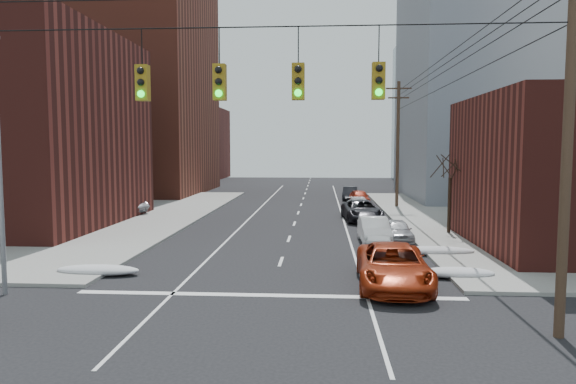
# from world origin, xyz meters

# --- Properties ---
(ground) EXTENTS (160.00, 160.00, 0.00)m
(ground) POSITION_xyz_m (0.00, 0.00, 0.00)
(ground) COLOR black
(ground) RESTS_ON ground
(building_brick_tall) EXTENTS (24.00, 20.00, 30.00)m
(building_brick_tall) POSITION_xyz_m (-24.00, 48.00, 15.00)
(building_brick_tall) COLOR brown
(building_brick_tall) RESTS_ON ground
(building_brick_far) EXTENTS (22.00, 18.00, 12.00)m
(building_brick_far) POSITION_xyz_m (-26.00, 74.00, 6.00)
(building_brick_far) COLOR #501D18
(building_brick_far) RESTS_ON ground
(building_office) EXTENTS (22.00, 20.00, 25.00)m
(building_office) POSITION_xyz_m (22.00, 44.00, 12.50)
(building_office) COLOR gray
(building_office) RESTS_ON ground
(building_glass) EXTENTS (20.00, 18.00, 22.00)m
(building_glass) POSITION_xyz_m (24.00, 70.00, 11.00)
(building_glass) COLOR gray
(building_glass) RESTS_ON ground
(utility_pole_right) EXTENTS (2.20, 0.28, 11.00)m
(utility_pole_right) POSITION_xyz_m (8.50, 3.00, 5.78)
(utility_pole_right) COLOR #473323
(utility_pole_right) RESTS_ON ground
(utility_pole_far) EXTENTS (2.20, 0.28, 11.00)m
(utility_pole_far) POSITION_xyz_m (8.50, 34.00, 5.78)
(utility_pole_far) COLOR #473323
(utility_pole_far) RESTS_ON ground
(traffic_signals) EXTENTS (17.00, 0.42, 2.02)m
(traffic_signals) POSITION_xyz_m (0.10, 2.97, 7.17)
(traffic_signals) COLOR black
(traffic_signals) RESTS_ON ground
(bare_tree) EXTENTS (2.09, 2.20, 4.93)m
(bare_tree) POSITION_xyz_m (9.59, 20.00, 2.32)
(bare_tree) COLOR black
(bare_tree) RESTS_ON ground
(snow_nw) EXTENTS (3.50, 1.08, 0.42)m
(snow_nw) POSITION_xyz_m (-7.40, 9.00, 0.21)
(snow_nw) COLOR silver
(snow_nw) RESTS_ON ground
(snow_ne) EXTENTS (3.00, 1.08, 0.42)m
(snow_ne) POSITION_xyz_m (7.40, 9.50, 0.21)
(snow_ne) COLOR silver
(snow_ne) RESTS_ON ground
(snow_east_far) EXTENTS (4.00, 1.08, 0.42)m
(snow_east_far) POSITION_xyz_m (7.40, 14.00, 0.21)
(snow_east_far) COLOR silver
(snow_east_far) RESTS_ON ground
(red_pickup) EXTENTS (2.86, 5.81, 1.59)m
(red_pickup) POSITION_xyz_m (4.60, 8.00, 0.79)
(red_pickup) COLOR #97280D
(red_pickup) RESTS_ON ground
(parked_car_a) EXTENTS (1.62, 3.67, 1.23)m
(parked_car_a) POSITION_xyz_m (6.17, 17.66, 0.61)
(parked_car_a) COLOR #B7B7BC
(parked_car_a) RESTS_ON ground
(parked_car_b) EXTENTS (1.59, 4.33, 1.42)m
(parked_car_b) POSITION_xyz_m (4.80, 17.02, 0.71)
(parked_car_b) COLOR silver
(parked_car_b) RESTS_ON ground
(parked_car_c) EXTENTS (2.95, 5.60, 1.50)m
(parked_car_c) POSITION_xyz_m (4.80, 25.73, 0.75)
(parked_car_c) COLOR black
(parked_car_c) RESTS_ON ground
(parked_car_d) EXTENTS (2.39, 4.73, 1.32)m
(parked_car_d) POSITION_xyz_m (4.88, 28.67, 0.66)
(parked_car_d) COLOR #A8A8AC
(parked_car_d) RESTS_ON ground
(parked_car_e) EXTENTS (1.96, 4.09, 1.35)m
(parked_car_e) POSITION_xyz_m (5.45, 36.75, 0.67)
(parked_car_e) COLOR maroon
(parked_car_e) RESTS_ON ground
(parked_car_f) EXTENTS (1.78, 4.13, 1.32)m
(parked_car_f) POSITION_xyz_m (4.80, 40.97, 0.66)
(parked_car_f) COLOR black
(parked_car_f) RESTS_ON ground
(lot_car_a) EXTENTS (4.56, 2.03, 1.45)m
(lot_car_a) POSITION_xyz_m (-15.14, 19.36, 0.88)
(lot_car_a) COLOR silver
(lot_car_a) RESTS_ON sidewalk_nw
(lot_car_b) EXTENTS (6.13, 4.63, 1.55)m
(lot_car_b) POSITION_xyz_m (-14.27, 27.88, 0.92)
(lot_car_b) COLOR #BABABF
(lot_car_b) RESTS_ON sidewalk_nw
(lot_car_d) EXTENTS (4.66, 3.32, 1.47)m
(lot_car_d) POSITION_xyz_m (-19.94, 30.39, 0.89)
(lot_car_d) COLOR #A0A1A5
(lot_car_d) RESTS_ON sidewalk_nw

